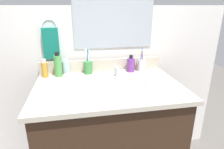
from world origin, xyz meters
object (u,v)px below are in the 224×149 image
bottle_oil_amber (45,69)px  soap_bar (69,75)px  faucet (116,73)px  bottle_cream_purple (131,65)px  cup_white_ceramic (142,64)px  hand_towel (51,43)px  cup_green (88,66)px  bottle_gel_clear (66,67)px  bottle_toner_green (58,65)px

bottle_oil_amber → soap_bar: (0.17, -0.03, -0.05)m
faucet → bottle_cream_purple: bottle_cream_purple is taller
bottle_cream_purple → soap_bar: 0.46m
bottle_cream_purple → cup_white_ceramic: bearing=-1.1°
soap_bar → cup_white_ceramic: bearing=4.1°
hand_towel → cup_white_ceramic: (0.66, -0.09, -0.17)m
hand_towel → bottle_cream_purple: bearing=-8.2°
bottle_cream_purple → cup_green: bearing=177.1°
bottle_oil_amber → faucet: bearing=-9.7°
bottle_oil_amber → cup_green: size_ratio=0.69×
bottle_cream_purple → bottle_gel_clear: size_ratio=1.14×
bottle_cream_purple → bottle_oil_amber: bearing=-179.2°
faucet → bottle_oil_amber: 0.50m
bottle_cream_purple → bottle_toner_green: bottle_toner_green is taller
bottle_gel_clear → bottle_toner_green: 0.07m
bottle_gel_clear → soap_bar: (0.02, -0.08, -0.04)m
faucet → bottle_cream_purple: size_ratio=1.25×
bottle_oil_amber → soap_bar: size_ratio=2.02×
bottle_toner_green → cup_green: bearing=6.3°
bottle_gel_clear → bottle_toner_green: size_ratio=0.64×
bottle_toner_green → bottle_gel_clear: bearing=38.5°
bottle_toner_green → faucet: bearing=-12.2°
bottle_cream_purple → cup_white_ceramic: cup_white_ceramic is taller
hand_towel → cup_green: hand_towel is taller
cup_white_ceramic → cup_green: cup_green is taller
bottle_oil_amber → cup_white_ceramic: size_ratio=0.71×
faucet → bottle_toner_green: 0.41m
bottle_toner_green → bottle_oil_amber: (-0.09, -0.00, -0.02)m
hand_towel → bottle_oil_amber: 0.19m
bottle_oil_amber → cup_white_ceramic: 0.71m
cup_white_ceramic → cup_green: bearing=177.5°
bottle_gel_clear → cup_white_ceramic: cup_white_ceramic is taller
soap_bar → bottle_cream_purple: bearing=5.1°
cup_white_ceramic → soap_bar: size_ratio=2.85×
cup_green → bottle_oil_amber: bearing=-175.2°
bottle_cream_purple → soap_bar: bearing=-174.9°
bottle_gel_clear → cup_white_ceramic: size_ratio=0.62×
faucet → cup_green: 0.22m
hand_towel → bottle_cream_purple: hand_towel is taller
bottle_toner_green → bottle_cream_purple: bearing=0.7°
bottle_gel_clear → bottle_toner_green: bearing=-141.5°
cup_white_ceramic → soap_bar: (-0.55, -0.04, -0.04)m
hand_towel → cup_green: bearing=-14.7°
hand_towel → faucet: 0.51m
bottle_cream_purple → soap_bar: bottle_cream_purple is taller
hand_towel → cup_white_ceramic: hand_towel is taller
bottle_oil_amber → cup_green: cup_green is taller
cup_green → soap_bar: 0.15m
bottle_cream_purple → bottle_gel_clear: 0.48m
faucet → soap_bar: 0.33m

